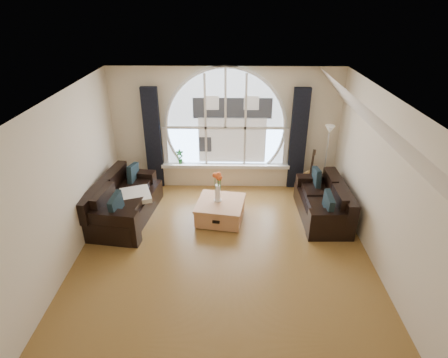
{
  "coord_description": "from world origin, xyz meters",
  "views": [
    {
      "loc": [
        0.1,
        -5.0,
        4.05
      ],
      "look_at": [
        0.0,
        0.9,
        1.05
      ],
      "focal_mm": 29.56,
      "sensor_mm": 36.0,
      "label": 1
    }
  ],
  "objects_px": {
    "sofa_right": "(323,200)",
    "guitar": "(311,170)",
    "coffee_chest": "(220,210)",
    "potted_plant": "(180,157)",
    "vase_flowers": "(218,183)",
    "sofa_left": "(124,200)",
    "floor_lamp": "(325,161)"
  },
  "relations": [
    {
      "from": "floor_lamp",
      "to": "guitar",
      "type": "height_order",
      "value": "floor_lamp"
    },
    {
      "from": "sofa_left",
      "to": "vase_flowers",
      "type": "distance_m",
      "value": 1.87
    },
    {
      "from": "coffee_chest",
      "to": "sofa_right",
      "type": "bearing_deg",
      "value": 12.52
    },
    {
      "from": "sofa_right",
      "to": "potted_plant",
      "type": "height_order",
      "value": "potted_plant"
    },
    {
      "from": "sofa_left",
      "to": "sofa_right",
      "type": "bearing_deg",
      "value": 9.23
    },
    {
      "from": "sofa_right",
      "to": "floor_lamp",
      "type": "bearing_deg",
      "value": 76.24
    },
    {
      "from": "sofa_left",
      "to": "sofa_right",
      "type": "height_order",
      "value": "sofa_left"
    },
    {
      "from": "vase_flowers",
      "to": "potted_plant",
      "type": "height_order",
      "value": "vase_flowers"
    },
    {
      "from": "sofa_right",
      "to": "potted_plant",
      "type": "bearing_deg",
      "value": 154.55
    },
    {
      "from": "sofa_left",
      "to": "coffee_chest",
      "type": "bearing_deg",
      "value": 7.07
    },
    {
      "from": "floor_lamp",
      "to": "vase_flowers",
      "type": "bearing_deg",
      "value": -155.62
    },
    {
      "from": "vase_flowers",
      "to": "floor_lamp",
      "type": "xyz_separation_m",
      "value": [
        2.29,
        1.04,
        0.01
      ]
    },
    {
      "from": "sofa_left",
      "to": "floor_lamp",
      "type": "xyz_separation_m",
      "value": [
        4.12,
        1.05,
        0.4
      ]
    },
    {
      "from": "coffee_chest",
      "to": "potted_plant",
      "type": "distance_m",
      "value": 1.81
    },
    {
      "from": "sofa_left",
      "to": "potted_plant",
      "type": "distance_m",
      "value": 1.73
    },
    {
      "from": "vase_flowers",
      "to": "potted_plant",
      "type": "distance_m",
      "value": 1.68
    },
    {
      "from": "sofa_right",
      "to": "vase_flowers",
      "type": "height_order",
      "value": "vase_flowers"
    },
    {
      "from": "coffee_chest",
      "to": "floor_lamp",
      "type": "bearing_deg",
      "value": 35.06
    },
    {
      "from": "coffee_chest",
      "to": "potted_plant",
      "type": "xyz_separation_m",
      "value": [
        -0.96,
        1.46,
        0.5
      ]
    },
    {
      "from": "vase_flowers",
      "to": "floor_lamp",
      "type": "bearing_deg",
      "value": 24.38
    },
    {
      "from": "sofa_right",
      "to": "guitar",
      "type": "height_order",
      "value": "guitar"
    },
    {
      "from": "coffee_chest",
      "to": "floor_lamp",
      "type": "distance_m",
      "value": 2.55
    },
    {
      "from": "coffee_chest",
      "to": "floor_lamp",
      "type": "xyz_separation_m",
      "value": [
        2.24,
        1.08,
        0.58
      ]
    },
    {
      "from": "sofa_left",
      "to": "potted_plant",
      "type": "bearing_deg",
      "value": 64.9
    },
    {
      "from": "sofa_left",
      "to": "coffee_chest",
      "type": "xyz_separation_m",
      "value": [
        1.89,
        -0.03,
        -0.18
      ]
    },
    {
      "from": "sofa_left",
      "to": "potted_plant",
      "type": "height_order",
      "value": "potted_plant"
    },
    {
      "from": "sofa_left",
      "to": "coffee_chest",
      "type": "height_order",
      "value": "sofa_left"
    },
    {
      "from": "floor_lamp",
      "to": "potted_plant",
      "type": "xyz_separation_m",
      "value": [
        -3.2,
        0.38,
        -0.08
      ]
    },
    {
      "from": "coffee_chest",
      "to": "vase_flowers",
      "type": "distance_m",
      "value": 0.57
    },
    {
      "from": "sofa_right",
      "to": "potted_plant",
      "type": "distance_m",
      "value": 3.28
    },
    {
      "from": "coffee_chest",
      "to": "potted_plant",
      "type": "relative_size",
      "value": 2.66
    },
    {
      "from": "potted_plant",
      "to": "floor_lamp",
      "type": "bearing_deg",
      "value": -6.7
    }
  ]
}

